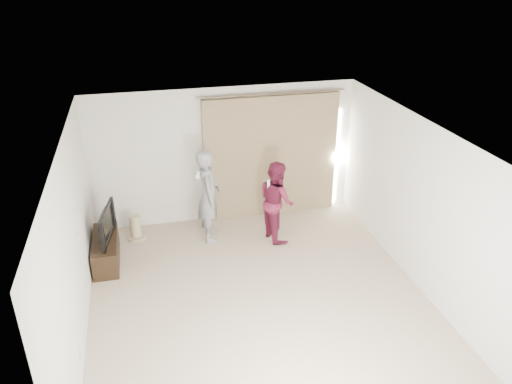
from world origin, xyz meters
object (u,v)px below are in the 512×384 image
person_woman (276,201)px  tv_console (106,250)px  person_man (209,196)px  tv (102,224)px

person_woman → tv_console: bearing=-177.8°
tv_console → person_woman: (3.01, 0.12, 0.52)m
person_man → person_woman: bearing=-12.3°
person_man → person_woman: 1.21m
tv_console → person_man: (1.83, 0.37, 0.63)m
tv_console → tv: bearing=0.0°
tv_console → person_woman: size_ratio=0.79×
tv_console → person_woman: 3.06m
tv → person_man: person_man is taller
tv → person_man: 1.87m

